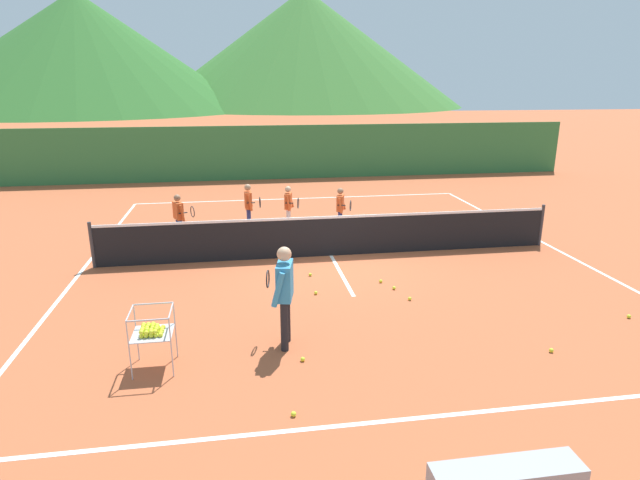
% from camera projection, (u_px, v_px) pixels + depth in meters
% --- Properties ---
extents(ground_plane, '(120.00, 120.00, 0.00)m').
position_uv_depth(ground_plane, '(331.00, 256.00, 12.56)').
color(ground_plane, '#B25633').
extents(line_baseline_near, '(11.20, 0.08, 0.01)m').
position_uv_depth(line_baseline_near, '(421.00, 418.00, 6.51)').
color(line_baseline_near, white).
rests_on(line_baseline_near, ground).
extents(line_baseline_far, '(11.20, 0.08, 0.01)m').
position_uv_depth(line_baseline_far, '(299.00, 198.00, 18.64)').
color(line_baseline_far, white).
rests_on(line_baseline_far, ground).
extents(line_sideline_west, '(0.08, 12.84, 0.01)m').
position_uv_depth(line_sideline_west, '(84.00, 268.00, 11.72)').
color(line_sideline_west, white).
rests_on(line_sideline_west, ground).
extents(line_sideline_east, '(0.08, 12.84, 0.01)m').
position_uv_depth(line_sideline_east, '(547.00, 245.00, 13.39)').
color(line_sideline_east, white).
rests_on(line_sideline_east, ground).
extents(line_service_center, '(0.08, 5.06, 0.01)m').
position_uv_depth(line_service_center, '(331.00, 255.00, 12.56)').
color(line_service_center, white).
rests_on(line_service_center, ground).
extents(tennis_net, '(10.82, 0.08, 1.05)m').
position_uv_depth(tennis_net, '(331.00, 236.00, 12.41)').
color(tennis_net, '#333338').
rests_on(tennis_net, ground).
extents(instructor, '(0.44, 0.80, 1.63)m').
position_uv_depth(instructor, '(284.00, 287.00, 8.02)').
color(instructor, black).
rests_on(instructor, ground).
extents(student_0, '(0.58, 0.52, 1.26)m').
position_uv_depth(student_0, '(179.00, 214.00, 13.36)').
color(student_0, navy).
rests_on(student_0, ground).
extents(student_1, '(0.43, 0.62, 1.32)m').
position_uv_depth(student_1, '(249.00, 203.00, 14.37)').
color(student_1, navy).
rests_on(student_1, ground).
extents(student_2, '(0.41, 0.66, 1.23)m').
position_uv_depth(student_2, '(289.00, 204.00, 14.55)').
color(student_2, silver).
rests_on(student_2, ground).
extents(student_3, '(0.41, 0.67, 1.24)m').
position_uv_depth(student_3, '(341.00, 206.00, 14.28)').
color(student_3, navy).
rests_on(student_3, ground).
extents(ball_cart, '(0.58, 0.58, 0.90)m').
position_uv_depth(ball_cart, '(152.00, 331.00, 7.47)').
color(ball_cart, '#B7B7BC').
rests_on(ball_cart, ground).
extents(tennis_ball_0, '(0.07, 0.07, 0.07)m').
position_uv_depth(tennis_ball_0, '(381.00, 281.00, 10.86)').
color(tennis_ball_0, yellow).
rests_on(tennis_ball_0, ground).
extents(tennis_ball_2, '(0.07, 0.07, 0.07)m').
position_uv_depth(tennis_ball_2, '(316.00, 293.00, 10.26)').
color(tennis_ball_2, yellow).
rests_on(tennis_ball_2, ground).
extents(tennis_ball_3, '(0.07, 0.07, 0.07)m').
position_uv_depth(tennis_ball_3, '(303.00, 359.00, 7.81)').
color(tennis_ball_3, yellow).
rests_on(tennis_ball_3, ground).
extents(tennis_ball_4, '(0.07, 0.07, 0.07)m').
position_uv_depth(tennis_ball_4, '(294.00, 414.00, 6.53)').
color(tennis_ball_4, yellow).
rests_on(tennis_ball_4, ground).
extents(tennis_ball_5, '(0.07, 0.07, 0.07)m').
position_uv_depth(tennis_ball_5, '(629.00, 316.00, 9.23)').
color(tennis_ball_5, yellow).
rests_on(tennis_ball_5, ground).
extents(tennis_ball_6, '(0.07, 0.07, 0.07)m').
position_uv_depth(tennis_ball_6, '(410.00, 299.00, 9.99)').
color(tennis_ball_6, yellow).
rests_on(tennis_ball_6, ground).
extents(tennis_ball_7, '(0.07, 0.07, 0.07)m').
position_uv_depth(tennis_ball_7, '(394.00, 288.00, 10.50)').
color(tennis_ball_7, yellow).
rests_on(tennis_ball_7, ground).
extents(tennis_ball_8, '(0.07, 0.07, 0.07)m').
position_uv_depth(tennis_ball_8, '(551.00, 350.00, 8.07)').
color(tennis_ball_8, yellow).
rests_on(tennis_ball_8, ground).
extents(tennis_ball_9, '(0.07, 0.07, 0.07)m').
position_uv_depth(tennis_ball_9, '(310.00, 275.00, 11.23)').
color(tennis_ball_9, yellow).
rests_on(tennis_ball_9, ground).
extents(windscreen_fence, '(24.64, 0.08, 2.24)m').
position_uv_depth(windscreen_fence, '(288.00, 152.00, 22.12)').
color(windscreen_fence, '#33753D').
rests_on(windscreen_fence, ground).
extents(hill_0, '(46.26, 46.26, 15.61)m').
position_uv_depth(hill_0, '(81.00, 52.00, 72.00)').
color(hill_0, '#2D6628').
rests_on(hill_0, ground).
extents(hill_1, '(50.47, 50.47, 17.92)m').
position_uv_depth(hill_1, '(305.00, 49.00, 84.80)').
color(hill_1, '#38702D').
rests_on(hill_1, ground).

